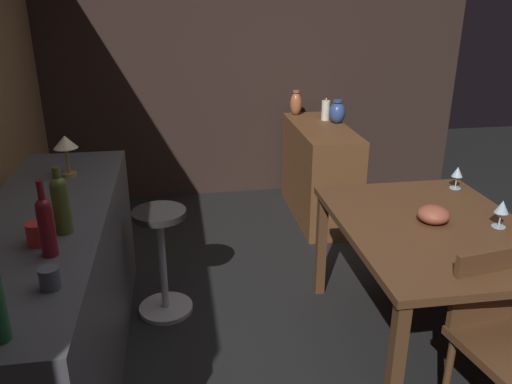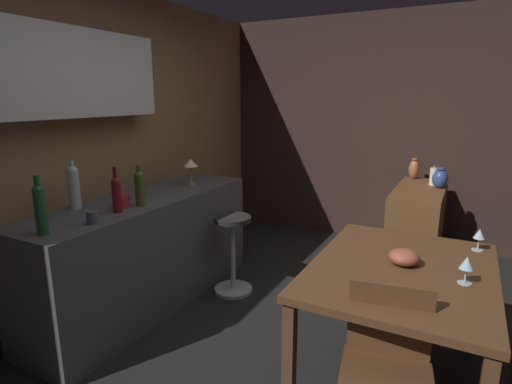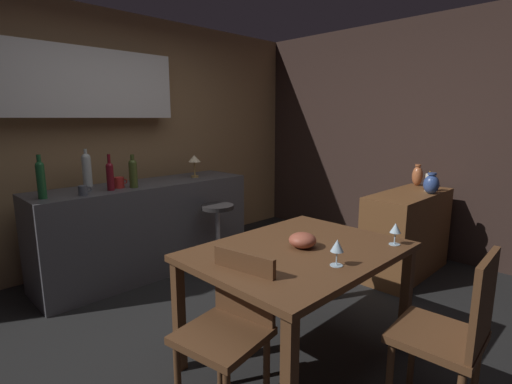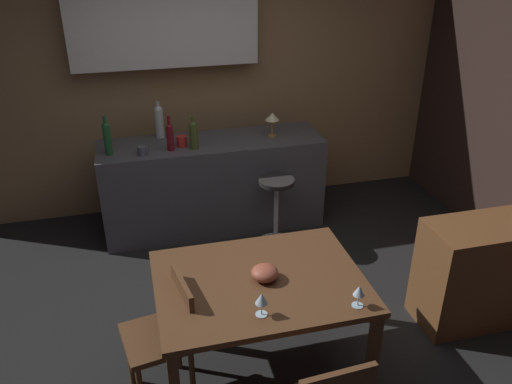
# 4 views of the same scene
# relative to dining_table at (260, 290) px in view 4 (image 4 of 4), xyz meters

# --- Properties ---
(ground_plane) EXTENTS (9.00, 9.00, 0.00)m
(ground_plane) POSITION_rel_dining_table_xyz_m (0.02, 0.46, -0.66)
(ground_plane) COLOR black
(wall_kitchen_back) EXTENTS (5.20, 0.33, 2.60)m
(wall_kitchen_back) POSITION_rel_dining_table_xyz_m (-0.04, 2.53, 0.75)
(wall_kitchen_back) COLOR #9E7A51
(wall_kitchen_back) RESTS_ON ground_plane
(dining_table) EXTENTS (1.29, 0.97, 0.74)m
(dining_table) POSITION_rel_dining_table_xyz_m (0.00, 0.00, 0.00)
(dining_table) COLOR #56351E
(dining_table) RESTS_ON ground_plane
(kitchen_counter) EXTENTS (2.10, 0.60, 0.90)m
(kitchen_counter) POSITION_rel_dining_table_xyz_m (0.05, 1.97, -0.21)
(kitchen_counter) COLOR #4C4C51
(kitchen_counter) RESTS_ON ground_plane
(sideboard_cabinet) EXTENTS (1.10, 0.44, 0.82)m
(sideboard_cabinet) POSITION_rel_dining_table_xyz_m (1.83, 0.11, -0.25)
(sideboard_cabinet) COLOR brown
(sideboard_cabinet) RESTS_ON ground_plane
(chair_near_window) EXTENTS (0.46, 0.46, 0.84)m
(chair_near_window) POSITION_rel_dining_table_xyz_m (-0.60, -0.04, -0.18)
(chair_near_window) COLOR #56351E
(chair_near_window) RESTS_ON ground_plane
(bar_stool) EXTENTS (0.34, 0.34, 0.69)m
(bar_stool) POSITION_rel_dining_table_xyz_m (0.54, 1.45, -0.29)
(bar_stool) COLOR #262323
(bar_stool) RESTS_ON ground_plane
(wine_glass_left) EXTENTS (0.07, 0.07, 0.15)m
(wine_glass_left) POSITION_rel_dining_table_xyz_m (-0.07, -0.32, 0.19)
(wine_glass_left) COLOR silver
(wine_glass_left) RESTS_ON dining_table
(wine_glass_right) EXTENTS (0.07, 0.07, 0.14)m
(wine_glass_right) POSITION_rel_dining_table_xyz_m (0.49, -0.38, 0.18)
(wine_glass_right) COLOR silver
(wine_glass_right) RESTS_ON dining_table
(fruit_bowl) EXTENTS (0.17, 0.17, 0.09)m
(fruit_bowl) POSITION_rel_dining_table_xyz_m (0.03, -0.00, 0.13)
(fruit_bowl) COLOR #9E4C38
(fruit_bowl) RESTS_ON dining_table
(wine_bottle_green) EXTENTS (0.07, 0.07, 0.35)m
(wine_bottle_green) POSITION_rel_dining_table_xyz_m (-0.88, 1.88, 0.41)
(wine_bottle_green) COLOR #1E592D
(wine_bottle_green) RESTS_ON kitchen_counter
(wine_bottle_ruby) EXTENTS (0.06, 0.06, 0.32)m
(wine_bottle_ruby) POSITION_rel_dining_table_xyz_m (-0.34, 1.85, 0.38)
(wine_bottle_ruby) COLOR maroon
(wine_bottle_ruby) RESTS_ON kitchen_counter
(wine_bottle_clear) EXTENTS (0.08, 0.08, 0.35)m
(wine_bottle_clear) POSITION_rel_dining_table_xyz_m (-0.40, 2.20, 0.41)
(wine_bottle_clear) COLOR silver
(wine_bottle_clear) RESTS_ON kitchen_counter
(wine_bottle_olive) EXTENTS (0.07, 0.07, 0.30)m
(wine_bottle_olive) POSITION_rel_dining_table_xyz_m (-0.13, 1.83, 0.39)
(wine_bottle_olive) COLOR #475623
(wine_bottle_olive) RESTS_ON kitchen_counter
(cup_red) EXTENTS (0.13, 0.09, 0.10)m
(cup_red) POSITION_rel_dining_table_xyz_m (-0.23, 1.91, 0.29)
(cup_red) COLOR red
(cup_red) RESTS_ON kitchen_counter
(cup_slate) EXTENTS (0.11, 0.07, 0.08)m
(cup_slate) POSITION_rel_dining_table_xyz_m (-0.60, 1.79, 0.28)
(cup_slate) COLOR #515660
(cup_slate) RESTS_ON kitchen_counter
(counter_lamp) EXTENTS (0.13, 0.13, 0.24)m
(counter_lamp) POSITION_rel_dining_table_xyz_m (0.63, 1.94, 0.42)
(counter_lamp) COLOR #A58447
(counter_lamp) RESTS_ON kitchen_counter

